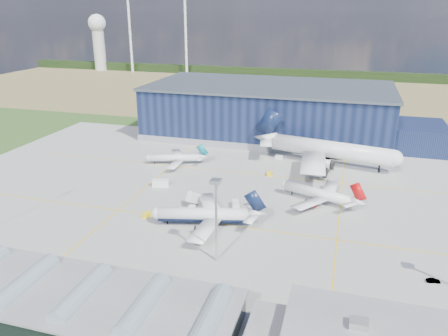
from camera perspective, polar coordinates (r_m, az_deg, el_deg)
The scene contains 22 objects.
ground at distance 145.25m, azimuth -1.26°, elevation -5.35°, with size 600.00×600.00×0.00m, color #254D1D.
apron at distance 153.92m, azimuth -0.15°, elevation -3.80°, with size 220.00×160.00×0.08m.
farmland at distance 352.81m, azimuth 9.66°, elevation 9.67°, with size 600.00×220.00×0.01m, color #93824F.
treeline at distance 430.79m, azimuth 11.04°, elevation 11.98°, with size 600.00×8.00×8.00m, color black.
horizon_dressing at distance 479.60m, azimuth -13.12°, elevation 16.27°, with size 440.20×18.00×70.00m.
hangar at distance 228.57m, azimuth 6.59°, elevation 7.15°, with size 145.00×62.00×26.10m.
glass_concourse at distance 99.05m, azimuth -16.05°, elevation -17.20°, with size 78.00×23.00×8.60m.
light_mast_center at distance 110.07m, azimuth -1.04°, elevation -5.18°, with size 2.60×2.60×23.00m.
airliner_navy at distance 132.39m, azimuth -2.73°, elevation -5.23°, with size 35.62×34.84×11.61m, color white, non-canonical shape.
airliner_red at distance 151.44m, azimuth 12.20°, elevation -2.61°, with size 31.21×30.53×10.18m, color white, non-canonical shape.
airliner_widebody at distance 187.37m, azimuth 13.82°, elevation 3.46°, with size 64.70×63.30×21.10m, color white, non-canonical shape.
airliner_regional at distance 185.70m, azimuth -6.52°, elevation 1.79°, with size 27.16×26.56×8.85m, color white, non-canonical shape.
gse_tug_a at distance 141.74m, azimuth -10.01°, elevation -6.05°, with size 1.95×3.19×1.33m, color yellow.
gse_tug_b at distance 112.53m, azimuth -14.29°, elevation -13.88°, with size 2.13×3.19×1.38m, color yellow.
gse_van_a at distance 164.19m, azimuth -8.26°, elevation -1.94°, with size 2.67×6.13×2.67m, color white.
gse_cart_a at distance 140.51m, azimuth -0.48°, elevation -5.97°, with size 2.02×3.04×1.32m, color white.
gse_van_b at distance 145.60m, azimuth 1.51°, elevation -4.80°, with size 2.20×4.80×2.20m, color white.
gse_tug_c at distance 174.13m, azimuth 5.99°, elevation -0.76°, with size 2.01×3.21×1.41m, color yellow.
gse_cart_b at distance 194.15m, azimuth 7.18°, elevation 1.42°, with size 2.11×3.16×1.37m, color white.
airstair at distance 147.10m, azimuth -3.90°, elevation -4.28°, with size 2.23×5.58×3.57m, color white.
car_a at distance 101.07m, azimuth 0.49°, elevation -17.61°, with size 1.48×3.67×1.25m, color #99999E.
car_b at distance 120.19m, azimuth 25.67°, elevation -13.13°, with size 1.13×3.23×1.06m, color #99999E.
Camera 1 is at (39.73, -124.94, 62.51)m, focal length 35.00 mm.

